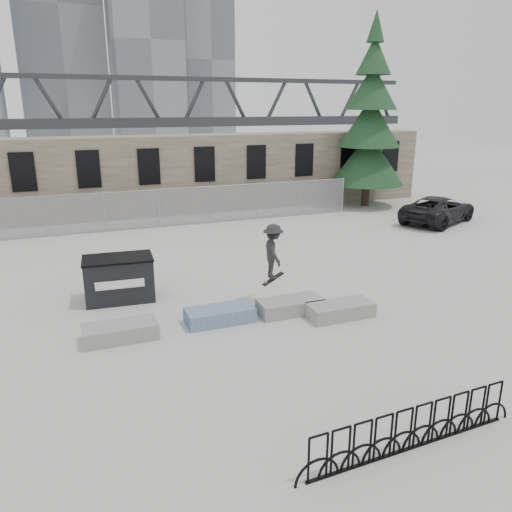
{
  "coord_description": "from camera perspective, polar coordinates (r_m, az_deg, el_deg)",
  "views": [
    {
      "loc": [
        -4.57,
        -13.19,
        6.17
      ],
      "look_at": [
        1.25,
        1.79,
        1.3
      ],
      "focal_mm": 35.0,
      "sensor_mm": 36.0,
      "label": 1
    }
  ],
  "objects": [
    {
      "name": "suv",
      "position": [
        29.04,
        20.13,
        5.02
      ],
      "size": [
        5.74,
        4.37,
        1.45
      ],
      "primitive_type": "imported",
      "rotation": [
        0.0,
        0.0,
        2.0
      ],
      "color": "black",
      "rests_on": "ground"
    },
    {
      "name": "planter_far_left",
      "position": [
        14.29,
        -15.27,
        -8.28
      ],
      "size": [
        2.0,
        0.9,
        0.45
      ],
      "color": "gray",
      "rests_on": "ground"
    },
    {
      "name": "planter_offset",
      "position": [
        15.4,
        9.6,
        -6.02
      ],
      "size": [
        2.0,
        0.9,
        0.45
      ],
      "color": "gray",
      "rests_on": "ground"
    },
    {
      "name": "skateboarder",
      "position": [
        15.86,
        1.98,
        0.5
      ],
      "size": [
        0.82,
        1.24,
        1.99
      ],
      "rotation": [
        0.0,
        0.0,
        1.43
      ],
      "color": "#232325",
      "rests_on": "ground"
    },
    {
      "name": "chainlink_fence",
      "position": [
        26.59,
        -11.0,
        5.42
      ],
      "size": [
        22.06,
        0.06,
        2.02
      ],
      "color": "gray",
      "rests_on": "ground"
    },
    {
      "name": "stone_wall",
      "position": [
        30.04,
        -12.47,
        8.98
      ],
      "size": [
        36.0,
        2.58,
        4.5
      ],
      "color": "#685D4D",
      "rests_on": "ground"
    },
    {
      "name": "ground",
      "position": [
        15.26,
        -1.97,
        -6.99
      ],
      "size": [
        120.0,
        120.0,
        0.0
      ],
      "primitive_type": "plane",
      "color": "#B6B6B1",
      "rests_on": "ground"
    },
    {
      "name": "spruce_tree",
      "position": [
        32.36,
        12.87,
        14.14
      ],
      "size": [
        4.55,
        4.55,
        11.5
      ],
      "color": "#38281E",
      "rests_on": "ground"
    },
    {
      "name": "skyline_towers",
      "position": [
        108.06,
        -20.98,
        23.62
      ],
      "size": [
        58.0,
        28.0,
        48.0
      ],
      "color": "slate",
      "rests_on": "ground"
    },
    {
      "name": "planter_center_left",
      "position": [
        14.87,
        -4.17,
        -6.68
      ],
      "size": [
        2.0,
        0.9,
        0.45
      ],
      "color": "#2F548E",
      "rests_on": "ground"
    },
    {
      "name": "dumpster",
      "position": [
        16.93,
        -15.37,
        -2.48
      ],
      "size": [
        2.31,
        1.51,
        1.46
      ],
      "rotation": [
        0.0,
        0.0,
        -0.07
      ],
      "color": "black",
      "rests_on": "ground"
    },
    {
      "name": "planter_center_right",
      "position": [
        15.51,
        3.92,
        -5.65
      ],
      "size": [
        2.0,
        0.9,
        0.45
      ],
      "color": "gray",
      "rests_on": "ground"
    },
    {
      "name": "bike_rack",
      "position": [
        10.17,
        17.48,
        -18.32
      ],
      "size": [
        4.94,
        0.27,
        0.9
      ],
      "rotation": [
        0.0,
        0.0,
        0.04
      ],
      "color": "black",
      "rests_on": "ground"
    },
    {
      "name": "truss_bridge",
      "position": [
        69.76,
        -9.5,
        14.96
      ],
      "size": [
        70.0,
        3.0,
        9.8
      ],
      "color": "#2D3033",
      "rests_on": "ground"
    }
  ]
}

